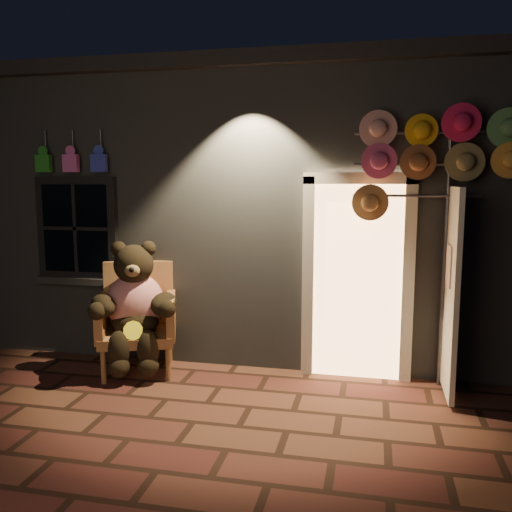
% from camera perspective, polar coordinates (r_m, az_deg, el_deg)
% --- Properties ---
extents(ground, '(60.00, 60.00, 0.00)m').
position_cam_1_polar(ground, '(5.02, -6.65, -16.96)').
color(ground, brown).
rests_on(ground, ground).
extents(shop_building, '(7.30, 5.95, 3.51)m').
position_cam_1_polar(shop_building, '(8.42, 2.04, 5.46)').
color(shop_building, slate).
rests_on(shop_building, ground).
extents(wicker_armchair, '(1.00, 0.96, 1.19)m').
position_cam_1_polar(wicker_armchair, '(6.21, -12.31, -6.33)').
color(wicker_armchair, '#98653A').
rests_on(wicker_armchair, ground).
extents(teddy_bear, '(0.95, 0.89, 1.38)m').
position_cam_1_polar(teddy_bear, '(6.02, -12.66, -5.12)').
color(teddy_bear, red).
rests_on(teddy_bear, ground).
extents(hat_rack, '(1.62, 0.22, 2.80)m').
position_cam_1_polar(hat_rack, '(5.60, 18.19, 9.98)').
color(hat_rack, '#59595E').
rests_on(hat_rack, ground).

